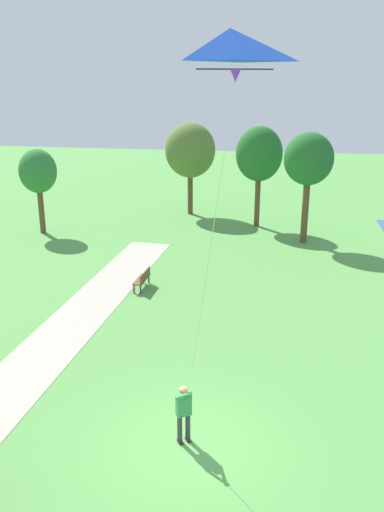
% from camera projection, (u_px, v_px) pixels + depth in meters
% --- Properties ---
extents(ground_plane, '(120.00, 120.00, 0.00)m').
position_uv_depth(ground_plane, '(188.00, 445.00, 14.78)').
color(ground_plane, '#569947').
extents(walkway_path, '(3.99, 32.08, 0.02)m').
position_uv_depth(walkway_path, '(13.00, 385.00, 17.61)').
color(walkway_path, '#ADA393').
rests_on(walkway_path, ground).
extents(person_kite_flyer, '(0.53, 0.62, 1.83)m').
position_uv_depth(person_kite_flyer, '(184.00, 409.00, 14.58)').
color(person_kite_flyer, '#232328').
rests_on(person_kite_flyer, ground).
extents(flying_kite, '(1.89, 2.30, 8.59)m').
position_uv_depth(flying_kite, '(230.00, 60.00, 9.69)').
color(flying_kite, blue).
extents(park_bench_far_walkway, '(0.51, 1.52, 0.88)m').
position_uv_depth(park_bench_far_walkway, '(143.00, 278.00, 25.44)').
color(park_bench_far_walkway, brown).
rests_on(park_bench_far_walkway, ground).
extents(tree_lakeside_near, '(3.56, 3.24, 6.54)m').
position_uv_depth(tree_lakeside_near, '(190.00, 151.00, 37.89)').
color(tree_lakeside_near, brown).
rests_on(tree_lakeside_near, ground).
extents(tree_horizon_far, '(3.02, 2.52, 6.60)m').
position_uv_depth(tree_horizon_far, '(259.00, 155.00, 34.61)').
color(tree_horizon_far, brown).
rests_on(tree_horizon_far, ground).
extents(tree_treeline_right, '(2.33, 2.33, 5.35)m').
position_uv_depth(tree_treeline_right, '(38.00, 172.00, 33.39)').
color(tree_treeline_right, brown).
rests_on(tree_treeline_right, ground).
extents(tree_lakeside_far, '(2.88, 2.45, 6.58)m').
position_uv_depth(tree_lakeside_far, '(309.00, 160.00, 31.10)').
color(tree_lakeside_far, brown).
rests_on(tree_lakeside_far, ground).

